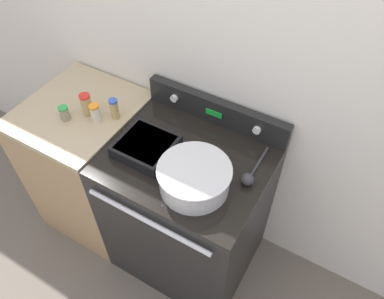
{
  "coord_description": "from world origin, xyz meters",
  "views": [
    {
      "loc": [
        0.61,
        -0.68,
        2.32
      ],
      "look_at": [
        0.02,
        0.35,
        1.01
      ],
      "focal_mm": 35.0,
      "sensor_mm": 36.0,
      "label": 1
    }
  ],
  "objects_px": {
    "spice_jar_red_cap": "(87,104)",
    "spice_jar_green_cap": "(64,113)",
    "ladle": "(249,176)",
    "casserole_dish": "(146,146)",
    "spice_jar_blue_cap": "(114,109)",
    "mixing_bowl": "(194,177)",
    "spice_jar_orange_cap": "(95,113)"
  },
  "relations": [
    {
      "from": "spice_jar_red_cap",
      "to": "spice_jar_green_cap",
      "type": "height_order",
      "value": "spice_jar_red_cap"
    },
    {
      "from": "ladle",
      "to": "casserole_dish",
      "type": "bearing_deg",
      "value": -170.28
    },
    {
      "from": "mixing_bowl",
      "to": "spice_jar_red_cap",
      "type": "bearing_deg",
      "value": 169.96
    },
    {
      "from": "ladle",
      "to": "spice_jar_blue_cap",
      "type": "distance_m",
      "value": 0.78
    },
    {
      "from": "spice_jar_orange_cap",
      "to": "spice_jar_green_cap",
      "type": "relative_size",
      "value": 1.24
    },
    {
      "from": "ladle",
      "to": "spice_jar_orange_cap",
      "type": "bearing_deg",
      "value": -176.82
    },
    {
      "from": "ladle",
      "to": "mixing_bowl",
      "type": "bearing_deg",
      "value": -141.45
    },
    {
      "from": "mixing_bowl",
      "to": "spice_jar_orange_cap",
      "type": "height_order",
      "value": "mixing_bowl"
    },
    {
      "from": "spice_jar_red_cap",
      "to": "mixing_bowl",
      "type": "bearing_deg",
      "value": -10.04
    },
    {
      "from": "mixing_bowl",
      "to": "spice_jar_red_cap",
      "type": "xyz_separation_m",
      "value": [
        -0.73,
        0.13,
        0.0
      ]
    },
    {
      "from": "casserole_dish",
      "to": "ladle",
      "type": "height_order",
      "value": "casserole_dish"
    },
    {
      "from": "casserole_dish",
      "to": "spice_jar_orange_cap",
      "type": "height_order",
      "value": "spice_jar_orange_cap"
    },
    {
      "from": "spice_jar_blue_cap",
      "to": "spice_jar_green_cap",
      "type": "xyz_separation_m",
      "value": [
        -0.22,
        -0.14,
        -0.02
      ]
    },
    {
      "from": "spice_jar_orange_cap",
      "to": "spice_jar_red_cap",
      "type": "relative_size",
      "value": 0.81
    },
    {
      "from": "ladle",
      "to": "spice_jar_blue_cap",
      "type": "bearing_deg",
      "value": 178.55
    },
    {
      "from": "ladle",
      "to": "spice_jar_blue_cap",
      "type": "height_order",
      "value": "spice_jar_blue_cap"
    },
    {
      "from": "spice_jar_blue_cap",
      "to": "spice_jar_red_cap",
      "type": "bearing_deg",
      "value": -161.11
    },
    {
      "from": "spice_jar_blue_cap",
      "to": "mixing_bowl",
      "type": "bearing_deg",
      "value": -16.99
    },
    {
      "from": "casserole_dish",
      "to": "spice_jar_red_cap",
      "type": "relative_size",
      "value": 2.13
    },
    {
      "from": "casserole_dish",
      "to": "mixing_bowl",
      "type": "bearing_deg",
      "value": -12.8
    },
    {
      "from": "spice_jar_red_cap",
      "to": "spice_jar_green_cap",
      "type": "xyz_separation_m",
      "value": [
        -0.08,
        -0.09,
        -0.02
      ]
    },
    {
      "from": "casserole_dish",
      "to": "spice_jar_orange_cap",
      "type": "relative_size",
      "value": 2.63
    },
    {
      "from": "spice_jar_blue_cap",
      "to": "spice_jar_red_cap",
      "type": "xyz_separation_m",
      "value": [
        -0.14,
        -0.05,
        0.0
      ]
    },
    {
      "from": "spice_jar_orange_cap",
      "to": "spice_jar_green_cap",
      "type": "height_order",
      "value": "spice_jar_orange_cap"
    },
    {
      "from": "spice_jar_green_cap",
      "to": "ladle",
      "type": "bearing_deg",
      "value": 6.98
    },
    {
      "from": "casserole_dish",
      "to": "spice_jar_green_cap",
      "type": "bearing_deg",
      "value": -175.9
    },
    {
      "from": "mixing_bowl",
      "to": "casserole_dish",
      "type": "bearing_deg",
      "value": 167.2
    },
    {
      "from": "spice_jar_orange_cap",
      "to": "spice_jar_green_cap",
      "type": "xyz_separation_m",
      "value": [
        -0.15,
        -0.07,
        -0.01
      ]
    },
    {
      "from": "ladle",
      "to": "spice_jar_blue_cap",
      "type": "xyz_separation_m",
      "value": [
        -0.78,
        0.02,
        0.05
      ]
    },
    {
      "from": "casserole_dish",
      "to": "spice_jar_red_cap",
      "type": "distance_m",
      "value": 0.42
    },
    {
      "from": "mixing_bowl",
      "to": "spice_jar_green_cap",
      "type": "distance_m",
      "value": 0.8
    },
    {
      "from": "mixing_bowl",
      "to": "casserole_dish",
      "type": "xyz_separation_m",
      "value": [
        -0.31,
        0.07,
        -0.04
      ]
    }
  ]
}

